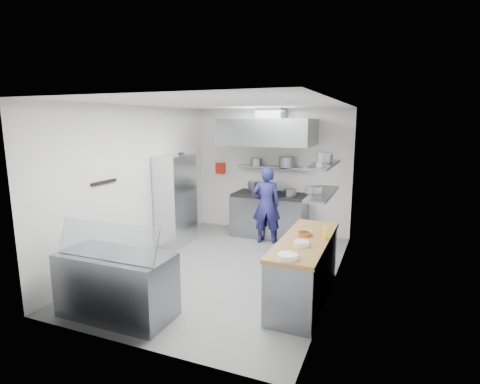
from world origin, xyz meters
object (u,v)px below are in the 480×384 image
at_px(wire_rack, 176,200).
at_px(display_case, 117,285).
at_px(gas_range, 269,216).
at_px(chef, 266,205).

relative_size(wire_rack, display_case, 1.23).
distance_m(wire_rack, display_case, 3.02).
bearing_deg(gas_range, chef, -80.62).
xyz_separation_m(chef, display_case, (-0.86, -3.62, -0.38)).
height_order(chef, display_case, chef).
xyz_separation_m(wire_rack, display_case, (0.85, -2.86, -0.50)).
bearing_deg(display_case, gas_range, 79.20).
height_order(gas_range, wire_rack, wire_rack).
relative_size(chef, wire_rack, 0.87).
xyz_separation_m(gas_range, display_case, (-0.78, -4.10, -0.03)).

